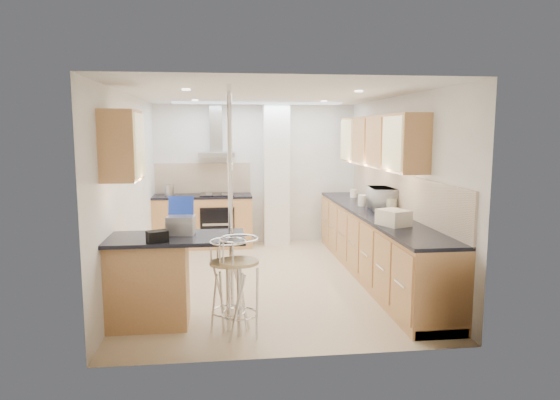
{
  "coord_description": "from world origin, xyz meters",
  "views": [
    {
      "loc": [
        -0.62,
        -6.62,
        2.03
      ],
      "look_at": [
        0.19,
        0.2,
        1.07
      ],
      "focal_mm": 32.0,
      "sensor_mm": 36.0,
      "label": 1
    }
  ],
  "objects": [
    {
      "name": "ground",
      "position": [
        0.0,
        0.0,
        0.0
      ],
      "size": [
        4.8,
        4.8,
        0.0
      ],
      "primitive_type": "plane",
      "color": "beige",
      "rests_on": "ground"
    },
    {
      "name": "bar_stool_near",
      "position": [
        -0.57,
        -1.75,
        0.48
      ],
      "size": [
        0.49,
        0.49,
        0.96
      ],
      "primitive_type": null,
      "rotation": [
        0.0,
        0.0,
        -0.32
      ],
      "color": "tan",
      "rests_on": "ground"
    },
    {
      "name": "laptop",
      "position": [
        -1.06,
        -1.34,
        1.04
      ],
      "size": [
        0.31,
        0.24,
        0.2
      ],
      "primitive_type": "cube",
      "rotation": [
        0.0,
        0.0,
        -0.11
      ],
      "color": "#9B9DA2",
      "rests_on": "peninsula"
    },
    {
      "name": "back_counter",
      "position": [
        -0.95,
        2.1,
        0.46
      ],
      "size": [
        1.7,
        0.63,
        0.92
      ],
      "color": "tan",
      "rests_on": "ground"
    },
    {
      "name": "bag",
      "position": [
        -1.26,
        -1.67,
        0.99
      ],
      "size": [
        0.24,
        0.21,
        0.11
      ],
      "primitive_type": "cube",
      "rotation": [
        0.0,
        0.0,
        0.39
      ],
      "color": "black",
      "rests_on": "peninsula"
    },
    {
      "name": "microwave",
      "position": [
        1.66,
        0.14,
        1.08
      ],
      "size": [
        0.45,
        0.61,
        0.32
      ],
      "primitive_type": "imported",
      "rotation": [
        0.0,
        0.0,
        1.46
      ],
      "color": "silver",
      "rests_on": "right_counter"
    },
    {
      "name": "right_counter",
      "position": [
        1.5,
        0.0,
        0.46
      ],
      "size": [
        0.63,
        4.4,
        0.92
      ],
      "color": "tan",
      "rests_on": "ground"
    },
    {
      "name": "jar_d",
      "position": [
        1.46,
        -0.92,
        1.0
      ],
      "size": [
        0.12,
        0.12,
        0.15
      ],
      "primitive_type": "cylinder",
      "rotation": [
        0.0,
        0.0,
        -0.29
      ],
      "color": "silver",
      "rests_on": "right_counter"
    },
    {
      "name": "jar_b",
      "position": [
        1.58,
        1.48,
        0.99
      ],
      "size": [
        0.14,
        0.14,
        0.13
      ],
      "primitive_type": "cylinder",
      "rotation": [
        0.0,
        0.0,
        0.33
      ],
      "color": "white",
      "rests_on": "right_counter"
    },
    {
      "name": "jar_a",
      "position": [
        1.45,
        0.52,
        1.0
      ],
      "size": [
        0.15,
        0.15,
        0.16
      ],
      "primitive_type": "cylinder",
      "rotation": [
        0.0,
        0.0,
        -0.28
      ],
      "color": "white",
      "rests_on": "right_counter"
    },
    {
      "name": "bread_bin",
      "position": [
        1.39,
        -1.02,
        1.01
      ],
      "size": [
        0.39,
        0.43,
        0.19
      ],
      "primitive_type": "cube",
      "rotation": [
        0.0,
        0.0,
        0.39
      ],
      "color": "white",
      "rests_on": "right_counter"
    },
    {
      "name": "room_shell",
      "position": [
        0.32,
        0.38,
        1.54
      ],
      "size": [
        3.64,
        4.84,
        2.51
      ],
      "color": "silver",
      "rests_on": "ground"
    },
    {
      "name": "peninsula",
      "position": [
        -1.12,
        -1.45,
        0.48
      ],
      "size": [
        1.47,
        0.72,
        0.94
      ],
      "color": "tan",
      "rests_on": "ground"
    },
    {
      "name": "bar_stool_end",
      "position": [
        -0.46,
        -1.86,
        0.5
      ],
      "size": [
        0.57,
        0.57,
        1.01
      ],
      "primitive_type": null,
      "rotation": [
        0.0,
        0.0,
        0.62
      ],
      "color": "tan",
      "rests_on": "ground"
    },
    {
      "name": "jar_c",
      "position": [
        1.67,
        -0.16,
        1.02
      ],
      "size": [
        0.17,
        0.17,
        0.2
      ],
      "primitive_type": "cylinder",
      "rotation": [
        0.0,
        0.0,
        0.23
      ],
      "color": "#B5B391",
      "rests_on": "right_counter"
    },
    {
      "name": "kettle",
      "position": [
        -1.52,
        2.07,
        1.02
      ],
      "size": [
        0.16,
        0.16,
        0.2
      ],
      "primitive_type": "cylinder",
      "color": "#ACAFB1",
      "rests_on": "back_counter"
    }
  ]
}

